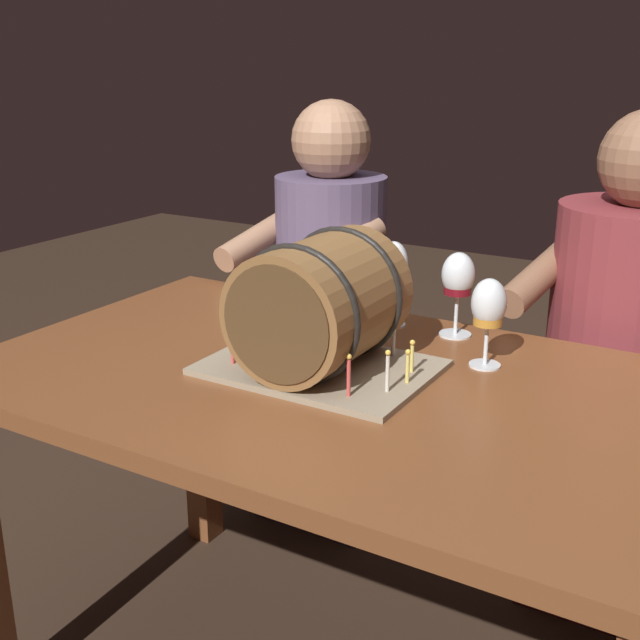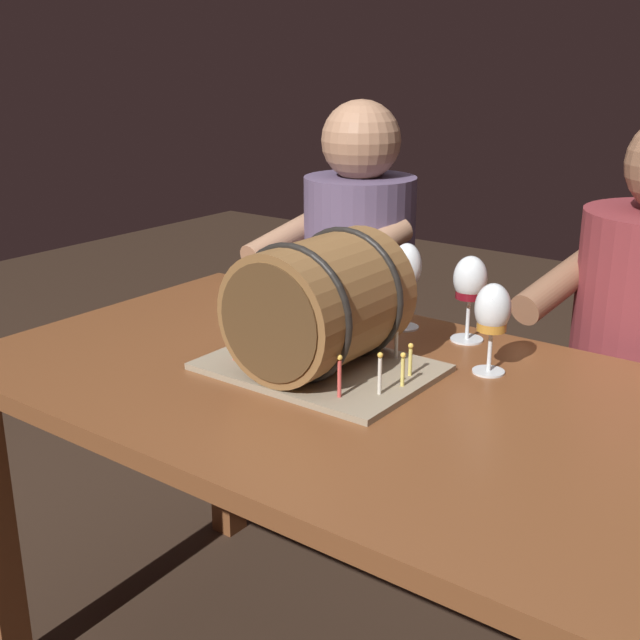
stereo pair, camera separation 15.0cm
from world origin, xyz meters
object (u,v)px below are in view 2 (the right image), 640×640
at_px(dining_table, 333,433).
at_px(wine_glass_rose, 337,267).
at_px(wine_glass_red, 470,283).
at_px(person_seated_left, 357,341).
at_px(wine_glass_empty, 407,269).
at_px(barrel_cake, 320,308).
at_px(wine_glass_amber, 492,313).

relative_size(dining_table, wine_glass_rose, 7.78).
bearing_deg(dining_table, wine_glass_red, 72.51).
relative_size(dining_table, wine_glass_red, 7.61).
xyz_separation_m(wine_glass_red, person_seated_left, (-0.50, 0.33, -0.33)).
relative_size(wine_glass_red, wine_glass_empty, 0.96).
bearing_deg(person_seated_left, barrel_cake, -61.29).
relative_size(wine_glass_rose, wine_glass_red, 0.98).
bearing_deg(person_seated_left, wine_glass_amber, -37.39).
bearing_deg(dining_table, wine_glass_empty, 97.21).
bearing_deg(wine_glass_rose, barrel_cake, -59.86).
height_order(barrel_cake, wine_glass_rose, barrel_cake).
height_order(barrel_cake, wine_glass_empty, barrel_cake).
distance_m(wine_glass_red, wine_glass_empty, 0.15).
height_order(wine_glass_amber, wine_glass_empty, wine_glass_empty).
xyz_separation_m(barrel_cake, person_seated_left, (-0.36, 0.65, -0.33)).
relative_size(dining_table, wine_glass_empty, 7.28).
xyz_separation_m(barrel_cake, wine_glass_rose, (-0.17, 0.29, -0.01)).
distance_m(wine_glass_amber, person_seated_left, 0.84).
relative_size(barrel_cake, wine_glass_empty, 2.21).
bearing_deg(wine_glass_rose, person_seated_left, 117.56).
xyz_separation_m(wine_glass_red, wine_glass_empty, (-0.14, -0.01, 0.01)).
distance_m(dining_table, wine_glass_empty, 0.41).
height_order(dining_table, wine_glass_red, wine_glass_red).
relative_size(dining_table, wine_glass_amber, 7.90).
bearing_deg(wine_glass_amber, person_seated_left, 142.61).
relative_size(wine_glass_rose, wine_glass_empty, 0.93).
distance_m(barrel_cake, wine_glass_empty, 0.31).
distance_m(barrel_cake, wine_glass_amber, 0.32).
height_order(dining_table, wine_glass_rose, wine_glass_rose).
bearing_deg(wine_glass_red, barrel_cake, -114.45).
xyz_separation_m(dining_table, wine_glass_rose, (-0.21, 0.30, 0.23)).
xyz_separation_m(wine_glass_rose, person_seated_left, (-0.19, 0.36, -0.32)).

